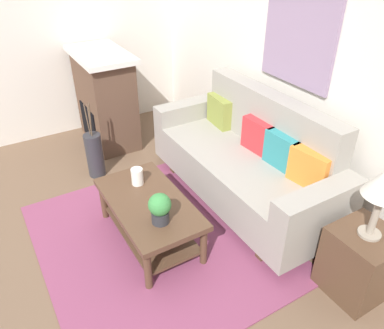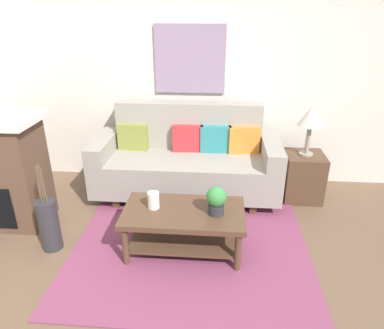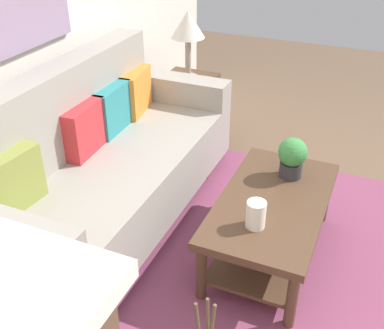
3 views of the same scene
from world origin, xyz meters
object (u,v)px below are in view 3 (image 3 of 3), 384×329
coffee_table (271,215)px  potted_plant_tabletop (292,157)px  side_table (188,107)px  throw_pillow_olive (11,182)px  tabletop_vase (256,214)px  throw_pillow_orange (136,92)px  throw_pillow_crimson (84,129)px  table_lamp (188,27)px  couch (105,167)px  throw_pillow_teal (112,109)px

coffee_table → potted_plant_tabletop: (0.29, -0.03, 0.26)m
coffee_table → side_table: 1.71m
throw_pillow_olive → side_table: 2.08m
tabletop_vase → potted_plant_tabletop: potted_plant_tabletop is taller
throw_pillow_orange → side_table: 0.82m
coffee_table → throw_pillow_orange: bearing=64.3°
throw_pillow_crimson → throw_pillow_orange: size_ratio=1.00×
side_table → throw_pillow_orange: bearing=171.0°
coffee_table → table_lamp: bearing=40.5°
couch → side_table: couch is taller
couch → throw_pillow_teal: (0.33, 0.13, 0.25)m
tabletop_vase → potted_plant_tabletop: 0.58m
throw_pillow_orange → coffee_table: throw_pillow_orange is taller
throw_pillow_olive → table_lamp: 2.07m
side_table → throw_pillow_crimson: bearing=175.3°
throw_pillow_orange → throw_pillow_teal: bearing=180.0°
couch → side_table: 1.38m
tabletop_vase → side_table: (1.58, 1.09, -0.23)m
tabletop_vase → couch: bearing=79.3°
throw_pillow_orange → coffee_table: (-0.59, -1.22, -0.37)m
throw_pillow_crimson → throw_pillow_orange: 0.67m
throw_pillow_olive → potted_plant_tabletop: (1.03, -1.25, -0.11)m
couch → throw_pillow_orange: (0.67, 0.13, 0.25)m
couch → table_lamp: table_lamp is taller
tabletop_vase → side_table: size_ratio=0.28×
throw_pillow_crimson → couch: bearing=-90.0°
throw_pillow_orange → potted_plant_tabletop: throw_pillow_orange is taller
throw_pillow_orange → tabletop_vase: size_ratio=2.33×
throw_pillow_orange → side_table: size_ratio=0.64×
throw_pillow_olive → throw_pillow_teal: (1.00, 0.00, 0.00)m
throw_pillow_olive → tabletop_vase: bearing=-68.8°
coffee_table → tabletop_vase: bearing=174.5°
table_lamp → tabletop_vase: bearing=-145.5°
couch → throw_pillow_teal: couch is taller
throw_pillow_teal → coffee_table: (-0.26, -1.22, -0.37)m
throw_pillow_teal → tabletop_vase: size_ratio=2.33×
throw_pillow_crimson → throw_pillow_teal: (0.33, 0.00, 0.00)m
throw_pillow_orange → tabletop_vase: 1.49m
couch → side_table: bearing=0.6°
throw_pillow_crimson → throw_pillow_orange: same height
throw_pillow_crimson → throw_pillow_olive: bearing=180.0°
throw_pillow_crimson → side_table: size_ratio=0.64×
side_table → couch: bearing=-179.4°
couch → throw_pillow_crimson: bearing=90.0°
throw_pillow_teal → potted_plant_tabletop: bearing=-88.4°
throw_pillow_olive → potted_plant_tabletop: throw_pillow_olive is taller
table_lamp → side_table: bearing=-90.0°
table_lamp → throw_pillow_teal: bearing=173.9°
throw_pillow_teal → tabletop_vase: throw_pillow_teal is taller
throw_pillow_crimson → coffee_table: size_ratio=0.33×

